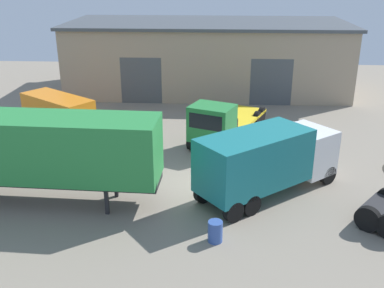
# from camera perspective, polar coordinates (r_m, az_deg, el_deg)

# --- Properties ---
(ground_plane) EXTENTS (60.00, 60.00, 0.00)m
(ground_plane) POSITION_cam_1_polar(r_m,az_deg,el_deg) (22.44, 0.71, -5.11)
(ground_plane) COLOR gray
(warehouse_building) EXTENTS (23.36, 9.90, 5.80)m
(warehouse_building) POSITION_cam_1_polar(r_m,az_deg,el_deg) (39.39, 1.95, 11.10)
(warehouse_building) COLOR tan
(warehouse_building) RESTS_ON ground_plane
(container_trailer_green) EXTENTS (11.94, 2.98, 4.11)m
(container_trailer_green) POSITION_cam_1_polar(r_m,az_deg,el_deg) (21.14, -20.50, -0.54)
(container_trailer_green) COLOR #28843D
(container_trailer_green) RESTS_ON ground_plane
(flatbed_truck_green) EXTENTS (5.24, 8.13, 2.72)m
(flatbed_truck_green) POSITION_cam_1_polar(r_m,az_deg,el_deg) (27.13, 3.56, 2.68)
(flatbed_truck_green) COLOR #28843D
(flatbed_truck_green) RESTS_ON ground_plane
(delivery_van_orange) EXTENTS (5.52, 4.77, 2.36)m
(delivery_van_orange) POSITION_cam_1_polar(r_m,az_deg,el_deg) (30.49, -16.80, 3.92)
(delivery_van_orange) COLOR orange
(delivery_van_orange) RESTS_ON ground_plane
(box_truck_white) EXTENTS (7.15, 6.43, 3.19)m
(box_truck_white) POSITION_cam_1_polar(r_m,az_deg,el_deg) (21.11, 9.61, -1.81)
(box_truck_white) COLOR silver
(box_truck_white) RESTS_ON ground_plane
(oil_drum) EXTENTS (0.58, 0.58, 0.88)m
(oil_drum) POSITION_cam_1_polar(r_m,az_deg,el_deg) (17.91, 2.97, -11.04)
(oil_drum) COLOR #33519E
(oil_drum) RESTS_ON ground_plane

